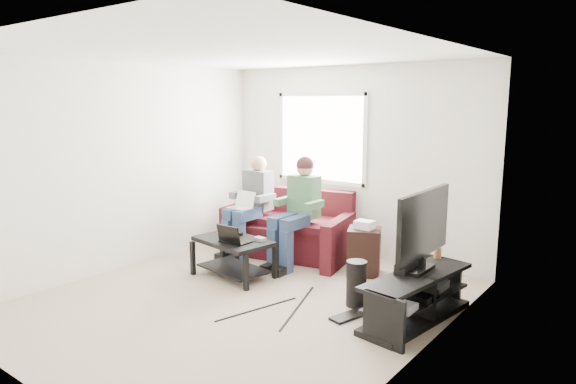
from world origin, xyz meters
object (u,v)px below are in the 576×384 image
Objects in this scene: coffee_table at (233,249)px; subwoofer at (356,283)px; tv_stand at (416,300)px; end_table at (364,250)px; sofa at (288,230)px; tv at (423,226)px.

coffee_table is 1.66m from subwoofer.
tv_stand is at bearing 4.10° from coffee_table.
coffee_table is at bearing -138.73° from end_table.
end_table is (-1.09, 0.90, 0.09)m from tv_stand.
sofa reaches higher than coffee_table.
end_table is (1.29, -0.14, -0.02)m from sofa.
tv reaches higher than coffee_table.
tv_stand is at bearing -23.53° from sofa.
tv is (2.37, -0.93, 0.60)m from sofa.
end_table is at bearing 140.39° from tv_stand.
end_table is (-1.08, 0.80, -0.62)m from tv.
coffee_table is 0.93× the size of tv.
tv_stand is at bearing -88.53° from tv.
tv reaches higher than tv_stand.
tv is 0.95m from subwoofer.
sofa reaches higher than tv_stand.
tv is at bearing 11.94° from subwoofer.
tv is at bearing 91.47° from tv_stand.
end_table reaches higher than subwoofer.
tv reaches higher than sofa.
subwoofer is at bearing -64.96° from end_table.
end_table is (1.21, 1.06, -0.05)m from coffee_table.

